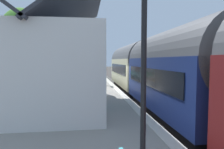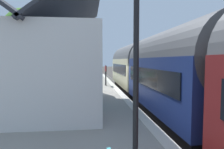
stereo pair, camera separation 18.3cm
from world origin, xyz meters
TOP-DOWN VIEW (x-y plane):
  - ground_plane at (0.00, 0.00)m, footprint 160.00×160.00m
  - platform at (0.00, 3.77)m, footprint 32.00×5.55m
  - platform_edge_coping at (0.00, 1.18)m, footprint 32.00×0.36m
  - rail_near at (0.00, -1.62)m, footprint 52.00×0.08m
  - rail_far at (0.00, -0.18)m, footprint 52.00×0.08m
  - train at (-3.49, -0.90)m, footprint 26.41×2.73m
  - station_building at (-3.42, 4.82)m, footprint 7.68×4.61m
  - bench_by_lamp at (8.22, 2.65)m, footprint 1.41×0.48m
  - bench_platform_end at (5.34, 2.52)m, footprint 1.41×0.46m
  - bench_mid_platform at (10.89, 2.84)m, footprint 1.41×0.46m
  - planter_edge_far at (11.27, 5.00)m, footprint 0.92×0.32m
  - planter_bench_left at (6.21, 4.71)m, footprint 0.48×0.48m
  - planter_under_sign at (1.91, 2.85)m, footprint 0.37×0.37m
  - planter_edge_near at (4.92, 6.01)m, footprint 0.95×0.32m
  - planter_corner_building at (6.73, 3.91)m, footprint 0.61×0.61m
  - planter_by_door at (1.81, 5.52)m, footprint 0.41×0.41m
  - lamp_post_platform at (-9.17, 2.20)m, footprint 0.32×0.50m
  - station_sign_board at (2.83, 1.77)m, footprint 0.96×0.06m
  - tree_mid_background at (9.72, 9.99)m, footprint 4.93×4.45m

SIDE VIEW (x-z plane):
  - ground_plane at x=0.00m, z-range 0.00..0.00m
  - rail_near at x=0.00m, z-range 0.00..0.14m
  - rail_far at x=0.00m, z-range 0.00..0.14m
  - platform at x=0.00m, z-range 0.00..0.92m
  - platform_edge_coping at x=0.00m, z-range 0.92..0.94m
  - planter_edge_far at x=11.27m, z-range 0.91..1.47m
  - planter_edge_near at x=4.92m, z-range 0.91..1.54m
  - planter_under_sign at x=1.91m, z-range 0.93..1.62m
  - planter_by_door at x=1.81m, z-range 0.94..1.68m
  - planter_bench_left at x=6.21m, z-range 0.95..1.68m
  - planter_corner_building at x=6.73m, z-range 0.95..1.81m
  - bench_by_lamp at x=8.22m, z-range 0.96..1.84m
  - bench_platform_end at x=5.34m, z-range 0.96..1.84m
  - bench_mid_platform at x=10.89m, z-range 0.96..1.84m
  - station_sign_board at x=2.83m, z-range 1.32..2.89m
  - train at x=-3.49m, z-range 0.05..4.38m
  - station_building at x=-3.42m, z-range -0.47..5.71m
  - lamp_post_platform at x=-9.17m, z-range 1.67..5.55m
  - tree_mid_background at x=9.72m, z-range 0.99..9.33m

